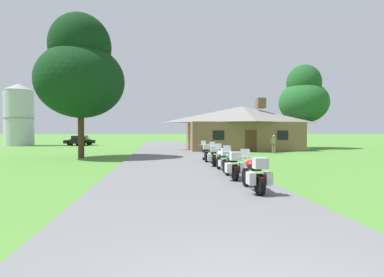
{
  "coord_description": "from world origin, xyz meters",
  "views": [
    {
      "loc": [
        -0.92,
        -2.62,
        1.95
      ],
      "look_at": [
        1.6,
        20.33,
        1.43
      ],
      "focal_mm": 28.03,
      "sensor_mm": 36.0,
      "label": 1
    }
  ],
  "objects_px": {
    "metal_silo_distant": "(19,115)",
    "motorcycle_white_third_in_row": "(223,160)",
    "motorcycle_black_farthest_in_row": "(205,153)",
    "tree_left_near": "(81,71)",
    "parked_black_suv_far_left": "(80,140)",
    "motorcycle_green_second_in_row": "(232,165)",
    "motorcycle_red_nearest_to_camera": "(255,175)",
    "bystander_olive_shirt_near_lodge": "(274,143)",
    "motorcycle_black_fourth_in_row": "(214,156)",
    "parked_black_sedan_far_left": "(80,141)",
    "tree_right_of_lodge": "(304,97)"
  },
  "relations": [
    {
      "from": "metal_silo_distant",
      "to": "motorcycle_white_third_in_row",
      "type": "bearing_deg",
      "value": -53.41
    },
    {
      "from": "motorcycle_black_farthest_in_row",
      "to": "metal_silo_distant",
      "type": "xyz_separation_m",
      "value": [
        -22.46,
        25.31,
        3.73
      ]
    },
    {
      "from": "motorcycle_black_farthest_in_row",
      "to": "tree_left_near",
      "type": "xyz_separation_m",
      "value": [
        -8.73,
        4.01,
        5.85
      ]
    },
    {
      "from": "tree_left_near",
      "to": "parked_black_suv_far_left",
      "type": "relative_size",
      "value": 2.31
    },
    {
      "from": "parked_black_suv_far_left",
      "to": "tree_left_near",
      "type": "bearing_deg",
      "value": -76.28
    },
    {
      "from": "motorcycle_green_second_in_row",
      "to": "metal_silo_distant",
      "type": "xyz_separation_m",
      "value": [
        -22.43,
        32.59,
        3.74
      ]
    },
    {
      "from": "motorcycle_green_second_in_row",
      "to": "tree_left_near",
      "type": "xyz_separation_m",
      "value": [
        -8.7,
        11.29,
        5.86
      ]
    },
    {
      "from": "tree_left_near",
      "to": "motorcycle_red_nearest_to_camera",
      "type": "bearing_deg",
      "value": -57.81
    },
    {
      "from": "motorcycle_red_nearest_to_camera",
      "to": "bystander_olive_shirt_near_lodge",
      "type": "bearing_deg",
      "value": 66.5
    },
    {
      "from": "motorcycle_black_fourth_in_row",
      "to": "motorcycle_black_farthest_in_row",
      "type": "bearing_deg",
      "value": 97.51
    },
    {
      "from": "motorcycle_black_fourth_in_row",
      "to": "parked_black_sedan_far_left",
      "type": "bearing_deg",
      "value": 123.02
    },
    {
      "from": "motorcycle_black_farthest_in_row",
      "to": "parked_black_sedan_far_left",
      "type": "xyz_separation_m",
      "value": [
        -14.28,
        25.34,
        0.02
      ]
    },
    {
      "from": "motorcycle_black_farthest_in_row",
      "to": "parked_black_suv_far_left",
      "type": "bearing_deg",
      "value": 120.45
    },
    {
      "from": "parked_black_suv_far_left",
      "to": "metal_silo_distant",
      "type": "bearing_deg",
      "value": -178.63
    },
    {
      "from": "motorcycle_white_third_in_row",
      "to": "parked_black_sedan_far_left",
      "type": "bearing_deg",
      "value": 113.71
    },
    {
      "from": "bystander_olive_shirt_near_lodge",
      "to": "tree_right_of_lodge",
      "type": "xyz_separation_m",
      "value": [
        6.74,
        7.83,
        5.18
      ]
    },
    {
      "from": "motorcycle_red_nearest_to_camera",
      "to": "parked_black_suv_far_left",
      "type": "height_order",
      "value": "parked_black_suv_far_left"
    },
    {
      "from": "motorcycle_red_nearest_to_camera",
      "to": "motorcycle_black_fourth_in_row",
      "type": "xyz_separation_m",
      "value": [
        0.04,
        7.39,
        0.0
      ]
    },
    {
      "from": "tree_right_of_lodge",
      "to": "parked_black_sedan_far_left",
      "type": "bearing_deg",
      "value": 159.73
    },
    {
      "from": "motorcycle_red_nearest_to_camera",
      "to": "motorcycle_black_farthest_in_row",
      "type": "xyz_separation_m",
      "value": [
        -0.03,
        9.91,
        0.01
      ]
    },
    {
      "from": "motorcycle_white_third_in_row",
      "to": "bystander_olive_shirt_near_lodge",
      "type": "xyz_separation_m",
      "value": [
        7.29,
        12.05,
        0.31
      ]
    },
    {
      "from": "tree_right_of_lodge",
      "to": "metal_silo_distant",
      "type": "distance_m",
      "value": 38.05
    },
    {
      "from": "tree_right_of_lodge",
      "to": "motorcycle_black_fourth_in_row",
      "type": "bearing_deg",
      "value": -128.86
    },
    {
      "from": "parked_black_sedan_far_left",
      "to": "motorcycle_black_fourth_in_row",
      "type": "bearing_deg",
      "value": -161.27
    },
    {
      "from": "motorcycle_black_farthest_in_row",
      "to": "tree_right_of_lodge",
      "type": "height_order",
      "value": "tree_right_of_lodge"
    },
    {
      "from": "motorcycle_red_nearest_to_camera",
      "to": "tree_left_near",
      "type": "xyz_separation_m",
      "value": [
        -8.76,
        13.92,
        5.86
      ]
    },
    {
      "from": "parked_black_suv_far_left",
      "to": "motorcycle_green_second_in_row",
      "type": "bearing_deg",
      "value": -67.25
    },
    {
      "from": "motorcycle_red_nearest_to_camera",
      "to": "motorcycle_black_farthest_in_row",
      "type": "height_order",
      "value": "same"
    },
    {
      "from": "motorcycle_black_farthest_in_row",
      "to": "bystander_olive_shirt_near_lodge",
      "type": "relative_size",
      "value": 1.25
    },
    {
      "from": "motorcycle_black_fourth_in_row",
      "to": "motorcycle_green_second_in_row",
      "type": "bearing_deg",
      "value": -85.54
    },
    {
      "from": "motorcycle_black_farthest_in_row",
      "to": "parked_black_suv_far_left",
      "type": "relative_size",
      "value": 0.45
    },
    {
      "from": "motorcycle_black_farthest_in_row",
      "to": "bystander_olive_shirt_near_lodge",
      "type": "height_order",
      "value": "bystander_olive_shirt_near_lodge"
    },
    {
      "from": "motorcycle_red_nearest_to_camera",
      "to": "motorcycle_white_third_in_row",
      "type": "bearing_deg",
      "value": 89.55
    },
    {
      "from": "motorcycle_red_nearest_to_camera",
      "to": "bystander_olive_shirt_near_lodge",
      "type": "xyz_separation_m",
      "value": [
        7.32,
        16.94,
        0.32
      ]
    },
    {
      "from": "metal_silo_distant",
      "to": "parked_black_sedan_far_left",
      "type": "xyz_separation_m",
      "value": [
        8.18,
        0.04,
        -3.71
      ]
    },
    {
      "from": "motorcycle_black_fourth_in_row",
      "to": "motorcycle_black_farthest_in_row",
      "type": "height_order",
      "value": "same"
    },
    {
      "from": "metal_silo_distant",
      "to": "tree_left_near",
      "type": "bearing_deg",
      "value": -57.2
    },
    {
      "from": "motorcycle_white_third_in_row",
      "to": "metal_silo_distant",
      "type": "distance_m",
      "value": 37.96
    },
    {
      "from": "motorcycle_white_third_in_row",
      "to": "parked_black_suv_far_left",
      "type": "bearing_deg",
      "value": 113.49
    },
    {
      "from": "bystander_olive_shirt_near_lodge",
      "to": "parked_black_sedan_far_left",
      "type": "bearing_deg",
      "value": 169.92
    },
    {
      "from": "motorcycle_black_fourth_in_row",
      "to": "tree_left_near",
      "type": "relative_size",
      "value": 0.2
    },
    {
      "from": "motorcycle_white_third_in_row",
      "to": "motorcycle_black_fourth_in_row",
      "type": "distance_m",
      "value": 2.49
    },
    {
      "from": "motorcycle_black_fourth_in_row",
      "to": "parked_black_sedan_far_left",
      "type": "relative_size",
      "value": 0.47
    },
    {
      "from": "metal_silo_distant",
      "to": "motorcycle_red_nearest_to_camera",
      "type": "bearing_deg",
      "value": -57.44
    },
    {
      "from": "motorcycle_red_nearest_to_camera",
      "to": "motorcycle_green_second_in_row",
      "type": "relative_size",
      "value": 1.0
    },
    {
      "from": "motorcycle_red_nearest_to_camera",
      "to": "motorcycle_black_farthest_in_row",
      "type": "bearing_deg",
      "value": 90.04
    },
    {
      "from": "tree_left_near",
      "to": "parked_black_suv_far_left",
      "type": "bearing_deg",
      "value": 104.37
    },
    {
      "from": "parked_black_suv_far_left",
      "to": "motorcycle_white_third_in_row",
      "type": "bearing_deg",
      "value": -65.58
    },
    {
      "from": "metal_silo_distant",
      "to": "parked_black_suv_far_left",
      "type": "bearing_deg",
      "value": 2.01
    },
    {
      "from": "bystander_olive_shirt_near_lodge",
      "to": "motorcycle_green_second_in_row",
      "type": "bearing_deg",
      "value": -87.09
    }
  ]
}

